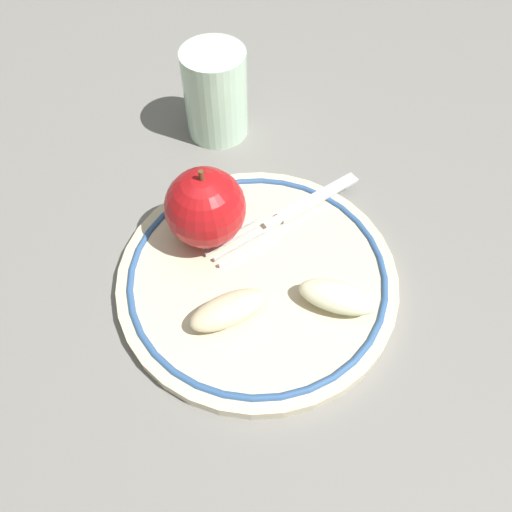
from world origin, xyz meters
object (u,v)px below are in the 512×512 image
(apple_red_whole, at_px, (205,208))
(drinking_glass, at_px, (216,94))
(apple_slice_back, at_px, (228,310))
(plate, at_px, (256,274))
(apple_slice_front, at_px, (338,297))
(fork, at_px, (291,212))

(apple_red_whole, xyz_separation_m, drinking_glass, (-0.15, 0.06, -0.00))
(apple_red_whole, xyz_separation_m, apple_slice_back, (0.09, -0.01, -0.03))
(plate, height_order, apple_slice_front, apple_slice_front)
(apple_slice_back, distance_m, drinking_glass, 0.25)
(apple_slice_front, xyz_separation_m, apple_slice_back, (-0.02, -0.09, 0.00))
(fork, xyz_separation_m, drinking_glass, (-0.15, -0.02, 0.03))
(apple_red_whole, bearing_deg, apple_slice_front, 35.97)
(plate, xyz_separation_m, apple_slice_front, (0.06, 0.05, 0.02))
(drinking_glass, bearing_deg, apple_red_whole, -20.77)
(apple_red_whole, bearing_deg, apple_slice_back, -6.41)
(fork, bearing_deg, drinking_glass, -95.68)
(fork, bearing_deg, plate, 27.15)
(fork, bearing_deg, apple_red_whole, -18.12)
(apple_slice_back, bearing_deg, fork, 37.01)
(apple_red_whole, distance_m, apple_slice_back, 0.09)
(apple_slice_front, relative_size, apple_slice_back, 1.00)
(apple_slice_back, xyz_separation_m, drinking_glass, (-0.24, 0.07, 0.02))
(apple_slice_front, bearing_deg, fork, -53.89)
(apple_red_whole, height_order, drinking_glass, same)
(apple_slice_back, relative_size, drinking_glass, 0.68)
(plate, height_order, apple_red_whole, apple_red_whole)
(fork, bearing_deg, apple_slice_front, 74.00)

